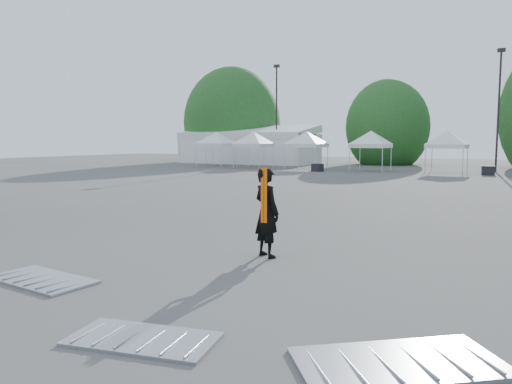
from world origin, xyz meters
The scene contains 17 objects.
ground centered at (0.00, 0.00, 0.00)m, with size 120.00×120.00×0.00m, color #474442.
marquee centered at (-22.00, 35.00, 1.97)m, with size 15.00×6.25×4.23m.
light_pole_west centered at (-18.00, 34.00, 5.77)m, with size 0.60×0.25×10.30m.
light_pole_east centered at (3.00, 32.00, 5.52)m, with size 0.60×0.25×9.80m.
tree_far_w centered at (-26.00, 38.00, 4.54)m, with size 4.80×4.80×7.30m.
tree_mid_w centered at (-8.00, 40.00, 3.93)m, with size 4.16×4.16×6.33m.
tent_a centered at (-21.85, 28.55, 3.06)m, with size 4.39×4.39×3.88m.
tent_b centered at (-17.15, 27.69, 3.06)m, with size 4.11×4.11×3.88m.
tent_c centered at (-11.96, 28.10, 3.06)m, with size 4.36×4.36×3.88m.
tent_d centered at (-6.12, 27.94, 3.06)m, with size 4.09×4.09×3.88m.
tent_e centered at (-0.26, 28.57, 3.06)m, with size 4.11×4.11×3.88m.
man centered at (0.81, -3.08, 1.00)m, with size 0.86×0.74×2.00m.
barrier_left centered at (-1.89, -6.82, 0.03)m, with size 2.13×1.17×0.07m.
barrier_mid centered at (1.63, -7.98, 0.03)m, with size 2.08×1.36×0.06m.
barrier_right centered at (4.69, -7.06, 0.04)m, with size 2.60×2.43×0.08m.
crate_west centered at (-9.74, 25.29, 0.32)m, with size 0.82×0.64×0.64m, color black.
crate_mid centered at (2.82, 27.51, 0.34)m, with size 0.88×0.69×0.69m, color black.
Camera 1 is at (5.98, -12.68, 2.60)m, focal length 35.00 mm.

